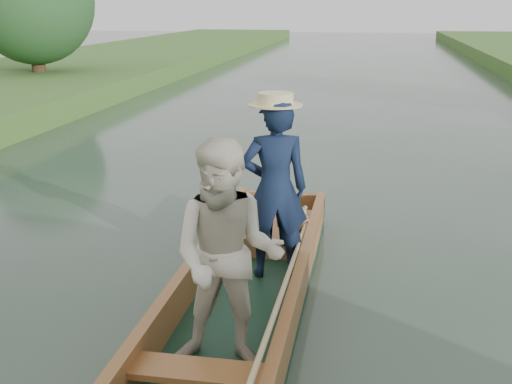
# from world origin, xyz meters

# --- Properties ---
(ground) EXTENTS (120.00, 120.00, 0.00)m
(ground) POSITION_xyz_m (0.00, 0.00, 0.00)
(ground) COLOR #283D30
(ground) RESTS_ON ground
(trees_far) EXTENTS (23.22, 7.71, 4.69)m
(trees_far) POSITION_xyz_m (-0.03, 12.29, 2.64)
(trees_far) COLOR #47331E
(trees_far) RESTS_ON ground
(punt) EXTENTS (1.12, 5.24, 1.91)m
(punt) POSITION_xyz_m (0.09, -0.20, 0.66)
(punt) COLOR #13311F
(punt) RESTS_ON ground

